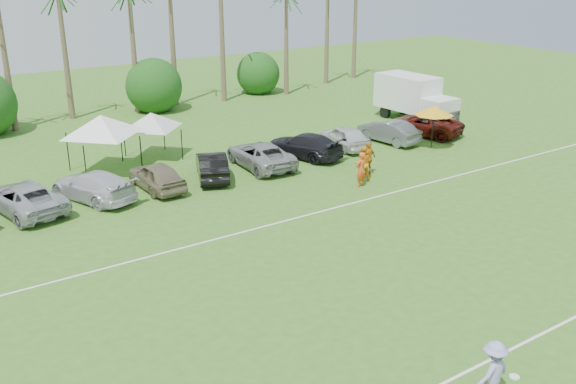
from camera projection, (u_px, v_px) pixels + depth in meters
field_lines at (329, 289)px, 22.63m from camera, size 80.00×12.10×0.01m
palm_tree_8 at (229, 4)px, 50.17m from camera, size 2.40×2.40×8.90m
bush_tree_2 at (145, 84)px, 49.23m from camera, size 4.00×4.00×4.00m
bush_tree_3 at (256, 71)px, 54.49m from camera, size 4.00×4.00×4.00m
sideline_player_a at (361, 169)px, 32.40m from camera, size 0.73×0.55×1.80m
sideline_player_b at (362, 163)px, 33.33m from camera, size 1.05×0.92×1.83m
sideline_player_c at (368, 159)px, 34.19m from camera, size 1.09×0.58×1.77m
box_truck at (415, 98)px, 45.06m from camera, size 2.58×6.19×3.14m
canopy_tent_left at (100, 115)px, 33.65m from camera, size 4.60×4.60×3.73m
canopy_tent_right at (151, 113)px, 36.39m from camera, size 3.86×3.86×3.13m
market_umbrella at (434, 111)px, 38.29m from camera, size 2.36×2.36×2.63m
frisbee_player at (493, 372)px, 16.70m from camera, size 1.23×0.79×1.76m
parked_car_2 at (24, 198)px, 29.18m from camera, size 3.27×5.41×1.40m
parked_car_3 at (93, 186)px, 30.69m from camera, size 3.51×5.22×1.40m
parked_car_4 at (157, 176)px, 32.05m from camera, size 1.78×4.17×1.40m
parked_car_5 at (212, 165)px, 33.69m from camera, size 3.02×4.51×1.40m
parked_car_6 at (260, 155)px, 35.48m from camera, size 2.67×5.20×1.40m
parked_car_7 at (304, 145)px, 37.23m from camera, size 3.21×5.19×1.40m
parked_car_8 at (345, 137)px, 38.98m from camera, size 2.21×4.31×1.40m
parked_car_9 at (388, 131)px, 40.21m from camera, size 1.99×4.41×1.40m
parked_car_10 at (424, 124)px, 41.87m from camera, size 3.75×5.52×1.40m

